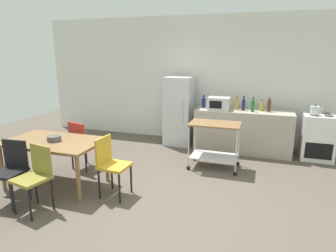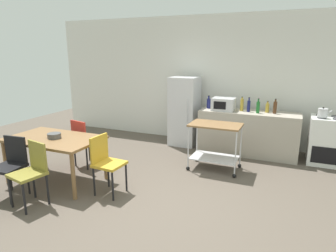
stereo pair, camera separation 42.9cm
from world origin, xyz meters
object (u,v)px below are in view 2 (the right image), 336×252
Objects in this scene: refrigerator at (184,111)px; stove_oven at (326,140)px; kettle at (323,113)px; bottle_hot_sauce at (209,103)px; chair_black at (11,163)px; bottle_soda at (275,107)px; chair_red at (84,140)px; bottle_olive_oil at (267,108)px; kitchen_cart at (215,139)px; microwave at (224,104)px; bottle_soy_sauce at (258,107)px; fruit_bowl at (54,136)px; chair_olive at (31,170)px; bottle_vinegar at (249,106)px; bottle_sparkling_water at (242,105)px; dining_table at (54,142)px; chair_mustard at (106,160)px.

stove_oven is at bearing -1.60° from refrigerator.
bottle_hot_sauce is at bearing 177.08° from kettle.
bottle_soda is (3.39, 3.30, 0.51)m from chair_black.
chair_red is (0.23, 1.36, 0.00)m from chair_black.
chair_black is 3.82× the size of bottle_olive_oil.
kitchen_cart is 1.14m from microwave.
refrigerator is 1.65m from bottle_soy_sauce.
chair_black reaches higher than fruit_bowl.
bottle_vinegar is (2.40, 3.35, 0.50)m from chair_olive.
refrigerator reaches higher than chair_olive.
kettle reaches higher than kitchen_cart.
fruit_bowl is (-4.10, -2.68, 0.34)m from stove_oven.
bottle_olive_oil is at bearing -134.73° from chair_red.
refrigerator is 6.65× the size of bottle_olive_oil.
chair_olive is 0.97× the size of stove_oven.
chair_olive is at bearing -119.88° from microwave.
refrigerator reaches higher than fruit_bowl.
chair_olive is at bearing -123.63° from bottle_sparkling_water.
microwave is at bearing -127.30° from chair_red.
microwave is at bearing 50.69° from fruit_bowl.
microwave is (0.35, -0.10, 0.02)m from bottle_hot_sauce.
dining_table is 5.08× the size of bottle_soda.
microwave is (-1.97, -0.09, 0.58)m from stove_oven.
bottle_hot_sauce is at bearing 174.04° from bottle_soy_sauce.
bottle_hot_sauce is 2.20m from kettle.
bottle_soda reaches higher than kitchen_cart.
kettle is at bearing 32.37° from chair_black.
bottle_soy_sauce reaches higher than fruit_bowl.
bottle_hot_sauce reaches higher than chair_olive.
chair_mustard is 0.98× the size of kitchen_cart.
chair_olive is at bearing -114.44° from bottle_hot_sauce.
bottle_soy_sauce is (0.59, 1.04, 0.45)m from kitchen_cart.
chair_mustard is 3.13m from bottle_sparkling_water.
chair_black reaches higher than dining_table.
bottle_hot_sauce is (2.03, 3.33, 0.49)m from chair_black.
dining_table is at bearing -129.89° from microwave.
chair_mustard is 3.02× the size of bottle_sparkling_water.
chair_black is 3.30m from kitchen_cart.
refrigerator is at bearing 66.61° from fruit_bowl.
bottle_soda is at bearing -1.19° from bottle_hot_sauce.
kettle is (3.74, 3.28, 0.48)m from chair_olive.
bottle_soy_sauce is at bearing -165.61° from bottle_soda.
bottle_sparkling_water is at bearing -3.30° from refrigerator.
chair_olive is (0.26, -0.72, -0.15)m from dining_table.
chair_black is at bearing -129.49° from bottle_sparkling_water.
dining_table is 5.38× the size of bottle_hot_sauce.
chair_black is at bearing -131.27° from bottle_vinegar.
bottle_soy_sauce reaches higher than kitchen_cart.
dining_table is 4.07m from bottle_olive_oil.
bottle_vinegar is at bearing 65.81° from chair_olive.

